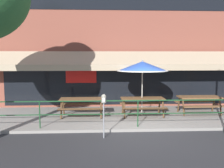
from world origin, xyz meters
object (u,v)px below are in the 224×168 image
object	(u,v)px
picnic_table_centre	(143,102)
patio_umbrella_centre	(142,67)
picnic_table_right	(199,100)
picnic_table_left	(82,102)
parking_meter_near	(104,103)

from	to	relation	value
picnic_table_centre	patio_umbrella_centre	bearing A→B (deg)	90.00
picnic_table_right	patio_umbrella_centre	bearing A→B (deg)	-176.89
picnic_table_left	parking_meter_near	distance (m)	2.69
patio_umbrella_centre	parking_meter_near	bearing A→B (deg)	-122.64
picnic_table_left	picnic_table_right	bearing A→B (deg)	2.89
picnic_table_left	picnic_table_right	distance (m)	5.10
picnic_table_centre	picnic_table_right	bearing A→B (deg)	6.21
picnic_table_centre	picnic_table_right	xyz separation A→B (m)	(2.55, 0.28, 0.00)
picnic_table_centre	parking_meter_near	xyz separation A→B (m)	(-1.68, -2.49, 0.44)
picnic_table_right	patio_umbrella_centre	distance (m)	2.95
picnic_table_centre	patio_umbrella_centre	distance (m)	1.48
picnic_table_centre	parking_meter_near	size ratio (longest dim) A/B	1.27
picnic_table_left	patio_umbrella_centre	world-z (taller)	patio_umbrella_centre
picnic_table_left	parking_meter_near	size ratio (longest dim) A/B	1.27
picnic_table_right	picnic_table_left	bearing A→B (deg)	-177.11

